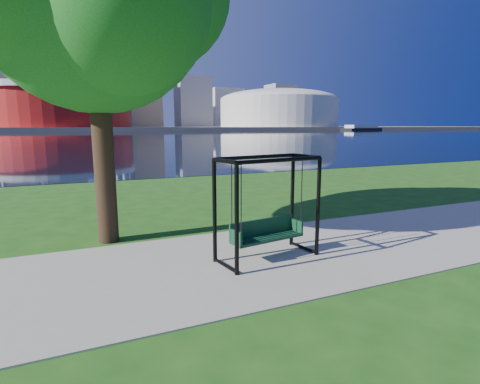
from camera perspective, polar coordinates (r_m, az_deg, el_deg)
ground at (r=7.93m, az=-1.81°, el=-9.44°), size 900.00×900.00×0.00m
path at (r=7.49m, az=-0.35°, el=-10.50°), size 120.00×4.00×0.03m
river at (r=109.00m, az=-22.64°, el=7.88°), size 900.00×180.00×0.02m
far_bank at (r=312.95m, az=-23.68°, el=8.90°), size 900.00×228.00×2.00m
stadium at (r=242.32m, az=-26.15°, el=11.77°), size 83.00×83.00×32.00m
arena at (r=278.74m, az=5.91°, el=12.70°), size 84.00×84.00×26.56m
skyline at (r=328.02m, az=-24.91°, el=14.95°), size 392.00×66.00×96.50m
swing at (r=7.40m, az=4.12°, el=-2.84°), size 2.13×1.18×2.07m
barge at (r=251.55m, az=18.06°, el=9.28°), size 33.54×16.17×3.24m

